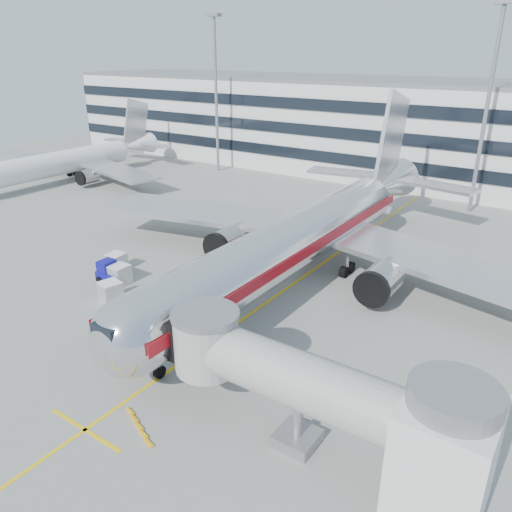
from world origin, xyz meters
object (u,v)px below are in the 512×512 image
Objects in this scene: baggage_tug at (110,273)px; cargo_container_right at (117,262)px; main_jet at (308,234)px; ramp_worker at (152,295)px; cargo_container_left at (111,292)px; belt_loader at (214,288)px; cargo_container_front at (119,274)px.

baggage_tug is 1.65× the size of cargo_container_right.
main_jet is 17.86× the size of baggage_tug.
cargo_container_right is at bearing -149.37° from main_jet.
baggage_tug is 1.79× the size of ramp_worker.
cargo_container_left is 6.75m from cargo_container_right.
belt_loader is at bearing 14.04° from ramp_worker.
main_jet is 18.88m from cargo_container_right.
cargo_container_left is (3.02, -2.53, -0.01)m from baggage_tug.
baggage_tug is 0.94m from cargo_container_front.
main_jet is 31.90× the size of ramp_worker.
main_jet reaches higher than cargo_container_front.
main_jet is 29.52× the size of cargo_container_right.
cargo_container_right is (-11.32, -1.18, 0.20)m from belt_loader.
main_jet is at bearing 40.65° from cargo_container_front.
main_jet reaches higher than cargo_container_left.
main_jet reaches higher than ramp_worker.
main_jet is at bearing 39.45° from baggage_tug.
baggage_tug reaches higher than cargo_container_left.
belt_loader is at bearing 19.71° from baggage_tug.
cargo_container_right is (-15.98, -9.46, -3.39)m from main_jet.
cargo_container_left is (-6.55, -5.96, 0.25)m from belt_loader.
cargo_container_front reaches higher than cargo_container_right.
main_jet is at bearing 19.99° from ramp_worker.
main_jet is 17.88m from cargo_container_front.
belt_loader is at bearing 42.32° from cargo_container_left.
main_jet is at bearing 30.63° from cargo_container_right.
cargo_container_front is (-13.33, -11.44, -3.33)m from main_jet.
belt_loader is at bearing 5.96° from cargo_container_right.
ramp_worker is at bearing -128.66° from belt_loader.
cargo_container_left is 3.67m from ramp_worker.
main_jet is 10.16m from belt_loader.
cargo_container_left is at bearing -52.93° from cargo_container_front.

